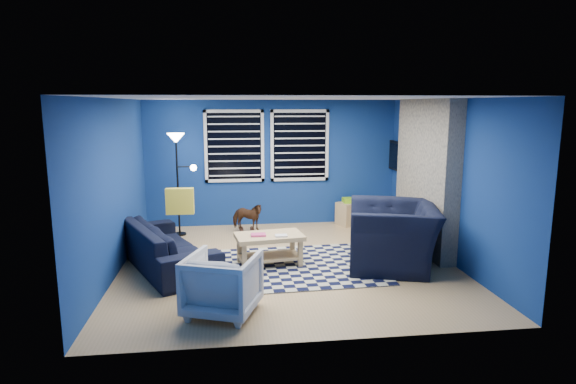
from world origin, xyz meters
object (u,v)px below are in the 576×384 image
Objects in this scene: sofa at (167,246)px; armchair_big at (393,235)px; rocking_horse at (247,217)px; cabinet at (351,213)px; floor_lamp at (178,152)px; coffee_table at (269,243)px; armchair_bent at (222,284)px; tv at (399,157)px.

armchair_big is at bearing -121.01° from sofa.
rocking_horse is 2.18m from cabinet.
rocking_horse is 0.97× the size of cabinet.
rocking_horse is at bearing -61.47° from sofa.
floor_lamp is (-3.37, -0.38, 1.31)m from cabinet.
cabinet is 0.34× the size of floor_lamp.
coffee_table is at bearing -153.93° from cabinet.
armchair_bent is at bearing -147.75° from cabinet.
rocking_horse is at bearing -175.66° from tv.
floor_lamp is at bearing 161.69° from cabinet.
tv is at bearing -90.50° from sofa.
tv is 0.53× the size of floor_lamp.
armchair_bent is 1.78m from coffee_table.
sofa is 3.40m from armchair_big.
rocking_horse is at bearing -76.34° from armchair_bent.
cabinet is at bearing 6.48° from floor_lamp.
armchair_big is 4.13m from floor_lamp.
sofa reaches higher than rocking_horse.
armchair_big is at bearing -115.29° from cabinet.
tv reaches higher than armchair_big.
sofa is 1.53m from coffee_table.
coffee_table is 0.57× the size of floor_lamp.
rocking_horse is at bearing -4.38° from floor_lamp.
coffee_table is 2.71m from floor_lamp.
tv is at bearing 1.79° from floor_lamp.
armchair_bent is at bearing -46.42° from armchair_big.
floor_lamp is at bearing -178.21° from tv.
floor_lamp is (-0.81, 3.56, 1.19)m from armchair_bent.
armchair_bent is (-2.53, -1.39, -0.11)m from armchair_big.
armchair_big reaches higher than rocking_horse.
cabinet is (3.40, 2.19, -0.09)m from sofa.
sofa is at bearing -155.55° from tv.
tv is 0.69× the size of armchair_big.
tv is at bearing 36.81° from coffee_table.
armchair_big is at bearing -110.64° from rocking_horse.
sofa reaches higher than cabinet.
sofa is 1.19× the size of floor_lamp.
floor_lamp is (-3.34, 2.16, 1.08)m from armchair_big.
tv is 1.59× the size of rocking_horse.
armchair_bent reaches higher than rocking_horse.
coffee_table is at bearing -92.00° from armchair_bent.
armchair_bent is 3.84m from floor_lamp.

